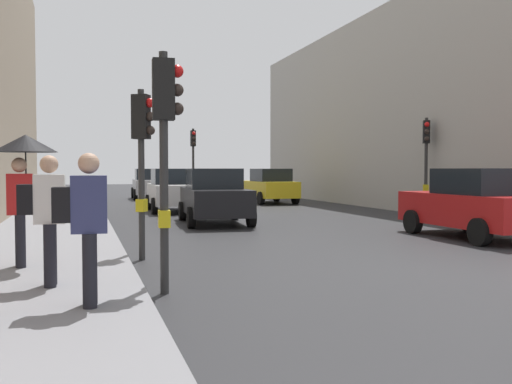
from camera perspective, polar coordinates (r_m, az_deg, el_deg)
The scene contains 15 objects.
ground_plane at distance 10.37m, azimuth 23.65°, elevation -7.59°, with size 120.00×120.00×0.00m, color #28282B.
sidewalk_kerb at distance 13.87m, azimuth -19.84°, elevation -4.74°, with size 3.07×40.00×0.16m, color gray.
building_facade_right at distance 30.37m, azimuth 20.96°, elevation 7.18°, with size 12.00×27.85×8.83m, color #B2ADA3.
traffic_light_far_median at distance 30.88m, azimuth -6.21°, elevation 4.01°, with size 0.25×0.43×3.89m.
traffic_light_near_left at distance 8.15m, azimuth -8.93°, elevation 6.31°, with size 0.44×0.26×3.36m.
traffic_light_mid_street at distance 22.25m, azimuth 16.46°, elevation 4.15°, with size 0.35×0.45×3.63m.
traffic_light_near_right at distance 11.23m, azimuth -11.15°, elevation 4.80°, with size 0.44×0.37×3.26m.
car_red_sedan at distance 15.54m, azimuth 20.86°, elevation -1.07°, with size 2.06×4.22×1.76m.
car_yellow_taxi at distance 29.51m, azimuth 1.34°, elevation 0.60°, with size 2.10×4.24×1.76m.
car_dark_suv at distance 18.53m, azimuth -4.13°, elevation -0.40°, with size 2.25×4.32×1.76m.
car_white_compact at distance 24.06m, azimuth -8.18°, elevation 0.20°, with size 2.10×4.24×1.76m.
car_silver_hatchback at distance 34.20m, azimuth -10.43°, elevation 0.79°, with size 2.15×4.27×1.76m.
pedestrian_with_umbrella at distance 10.05m, azimuth -21.95°, elevation 2.66°, with size 1.00×1.00×2.14m.
pedestrian_with_grey_backpack at distance 6.91m, azimuth -16.50°, elevation -2.64°, with size 0.61×0.36×1.77m.
pedestrian_with_black_backpack at distance 8.27m, azimuth -20.01°, elevation -1.89°, with size 0.61×0.36×1.77m.
Camera 1 is at (-6.66, -7.75, 1.75)m, focal length 40.53 mm.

